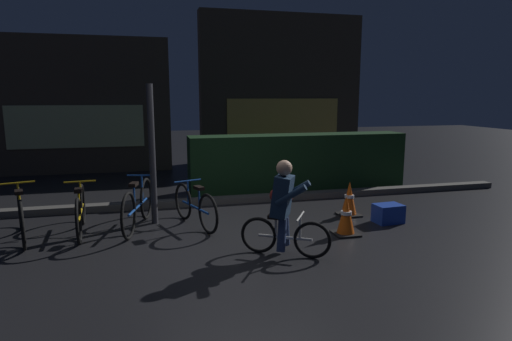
{
  "coord_description": "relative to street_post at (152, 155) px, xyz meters",
  "views": [
    {
      "loc": [
        -1.39,
        -5.68,
        2.04
      ],
      "look_at": [
        0.2,
        0.6,
        0.9
      ],
      "focal_mm": 30.0,
      "sensor_mm": 36.0,
      "label": 1
    }
  ],
  "objects": [
    {
      "name": "storefront_left",
      "position": [
        -1.84,
        5.3,
        0.66
      ],
      "size": [
        4.81,
        0.54,
        3.56
      ],
      "color": "#42382D",
      "rests_on": "ground"
    },
    {
      "name": "parked_bike_leftmost",
      "position": [
        -1.86,
        -0.34,
        -0.75
      ],
      "size": [
        0.56,
        1.65,
        0.79
      ],
      "rotation": [
        0.0,
        0.0,
        1.85
      ],
      "color": "black",
      "rests_on": "ground"
    },
    {
      "name": "storefront_right",
      "position": [
        4.02,
        6.0,
        1.13
      ],
      "size": [
        5.06,
        0.54,
        4.49
      ],
      "color": "#42382D",
      "rests_on": "ground"
    },
    {
      "name": "parked_bike_left_mid",
      "position": [
        -1.07,
        -0.26,
        -0.77
      ],
      "size": [
        0.46,
        1.62,
        0.75
      ],
      "rotation": [
        0.0,
        0.0,
        1.65
      ],
      "color": "black",
      "rests_on": "ground"
    },
    {
      "name": "parked_bike_center_left",
      "position": [
        -0.25,
        -0.21,
        -0.75
      ],
      "size": [
        0.52,
        1.69,
        0.79
      ],
      "rotation": [
        0.0,
        0.0,
        1.33
      ],
      "color": "black",
      "rests_on": "ground"
    },
    {
      "name": "hedge_row",
      "position": [
        3.14,
        1.9,
        -0.51
      ],
      "size": [
        4.8,
        0.7,
        1.21
      ],
      "primitive_type": "cube",
      "color": "#19381C",
      "rests_on": "ground"
    },
    {
      "name": "ground_plane",
      "position": [
        1.34,
        -1.2,
        -1.11
      ],
      "size": [
        40.0,
        40.0,
        0.0
      ],
      "primitive_type": "plane",
      "color": "black"
    },
    {
      "name": "blue_crate",
      "position": [
        3.68,
        -0.9,
        -0.96
      ],
      "size": [
        0.46,
        0.35,
        0.3
      ],
      "primitive_type": "cube",
      "rotation": [
        0.0,
        0.0,
        0.07
      ],
      "color": "#193DB7",
      "rests_on": "ground"
    },
    {
      "name": "traffic_cone_far",
      "position": [
        3.25,
        -0.37,
        -0.82
      ],
      "size": [
        0.36,
        0.36,
        0.59
      ],
      "color": "black",
      "rests_on": "ground"
    },
    {
      "name": "street_post",
      "position": [
        0.0,
        0.0,
        0.0
      ],
      "size": [
        0.1,
        0.1,
        2.22
      ],
      "primitive_type": "cylinder",
      "color": "#2D2D33",
      "rests_on": "ground"
    },
    {
      "name": "traffic_cone_near",
      "position": [
        2.74,
        -1.3,
        -0.83
      ],
      "size": [
        0.36,
        0.36,
        0.58
      ],
      "color": "black",
      "rests_on": "ground"
    },
    {
      "name": "cyclist",
      "position": [
        1.59,
        -1.85,
        -0.48
      ],
      "size": [
        1.04,
        0.7,
        1.25
      ],
      "rotation": [
        0.0,
        0.0,
        -0.54
      ],
      "color": "black",
      "rests_on": "ground"
    },
    {
      "name": "parked_bike_center_right",
      "position": [
        0.62,
        -0.33,
        -0.79
      ],
      "size": [
        0.57,
        1.45,
        0.7
      ],
      "rotation": [
        0.0,
        0.0,
        1.91
      ],
      "color": "black",
      "rests_on": "ground"
    },
    {
      "name": "sidewalk_curb",
      "position": [
        1.34,
        1.0,
        -1.05
      ],
      "size": [
        12.0,
        0.24,
        0.12
      ],
      "primitive_type": "cube",
      "color": "#56544F",
      "rests_on": "ground"
    }
  ]
}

